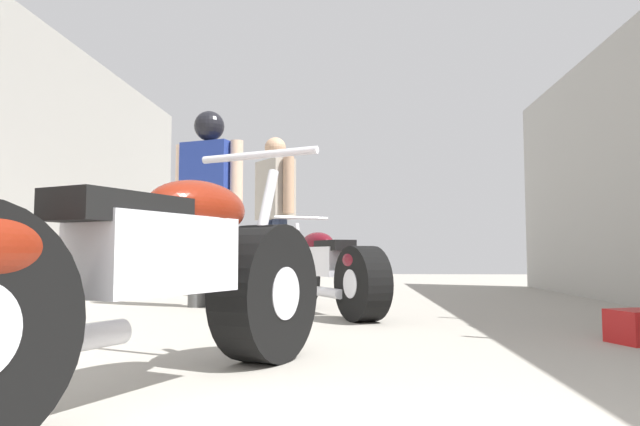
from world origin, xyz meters
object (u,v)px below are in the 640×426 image
motorcycle_maroon_cruiser (149,281)px  mechanic_in_blue (275,206)px  motorcycle_black_naked (328,271)px  mechanic_with_helmet (208,189)px

motorcycle_maroon_cruiser → mechanic_in_blue: size_ratio=1.09×
motorcycle_maroon_cruiser → motorcycle_black_naked: (0.46, 2.71, -0.05)m
motorcycle_black_naked → mechanic_with_helmet: size_ratio=0.92×
motorcycle_maroon_cruiser → mechanic_with_helmet: mechanic_with_helmet is taller
motorcycle_black_naked → mechanic_in_blue: (-0.66, 1.56, 0.66)m
motorcycle_maroon_cruiser → mechanic_with_helmet: bearing=101.7°
motorcycle_black_naked → mechanic_in_blue: mechanic_in_blue is taller
motorcycle_maroon_cruiser → mechanic_in_blue: 4.32m
mechanic_with_helmet → mechanic_in_blue: bearing=67.5°
mechanic_in_blue → mechanic_with_helmet: 1.19m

